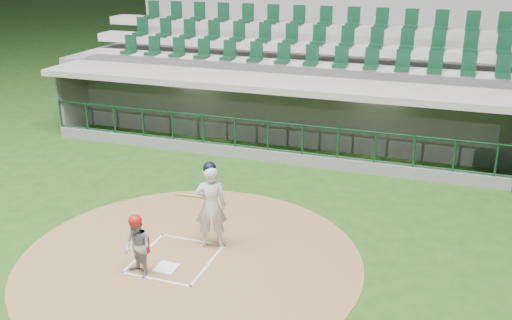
{
  "coord_description": "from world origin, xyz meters",
  "views": [
    {
      "loc": [
        5.05,
        -9.64,
        6.1
      ],
      "look_at": [
        0.78,
        2.6,
        1.3
      ],
      "focal_mm": 40.0,
      "sensor_mm": 36.0,
      "label": 1
    }
  ],
  "objects": [
    {
      "name": "dugout_structure",
      "position": [
        0.16,
        7.83,
        0.96
      ],
      "size": [
        16.4,
        3.7,
        3.0
      ],
      "color": "slate",
      "rests_on": "ground"
    },
    {
      "name": "dirt_circle",
      "position": [
        0.3,
        -0.2,
        0.01
      ],
      "size": [
        7.2,
        7.2,
        0.01
      ],
      "primitive_type": "cylinder",
      "color": "brown",
      "rests_on": "ground"
    },
    {
      "name": "ground",
      "position": [
        0.0,
        0.0,
        0.0
      ],
      "size": [
        120.0,
        120.0,
        0.0
      ],
      "primitive_type": "plane",
      "color": "#1D4213",
      "rests_on": "ground"
    },
    {
      "name": "catcher",
      "position": [
        -0.39,
        -1.1,
        0.66
      ],
      "size": [
        0.74,
        0.68,
        1.32
      ],
      "color": "#949399",
      "rests_on": "dirt_circle"
    },
    {
      "name": "seating_deck",
      "position": [
        0.0,
        10.91,
        1.42
      ],
      "size": [
        17.0,
        6.72,
        5.15
      ],
      "color": "slate",
      "rests_on": "ground"
    },
    {
      "name": "home_plate",
      "position": [
        0.0,
        -0.7,
        0.02
      ],
      "size": [
        0.43,
        0.43,
        0.02
      ],
      "primitive_type": "cube",
      "color": "white",
      "rests_on": "dirt_circle"
    },
    {
      "name": "batter",
      "position": [
        0.49,
        0.49,
        0.98
      ],
      "size": [
        0.94,
        0.98,
        1.94
      ],
      "color": "silver",
      "rests_on": "dirt_circle"
    },
    {
      "name": "batter_box_chalk",
      "position": [
        0.0,
        -0.3,
        0.02
      ],
      "size": [
        1.55,
        1.8,
        0.01
      ],
      "color": "white",
      "rests_on": "ground"
    }
  ]
}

